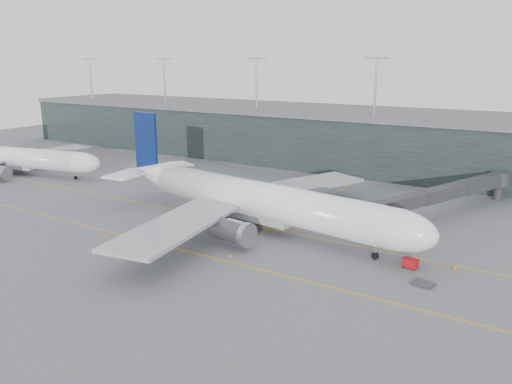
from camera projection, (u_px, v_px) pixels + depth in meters
The scene contains 18 objects.
ground at pixel (257, 218), 93.25m from camera, with size 320.00×320.00×0.00m, color #515155.
taxiline_a at pixel (245, 224), 89.97m from camera, with size 160.00×0.25×0.02m, color orange.
taxiline_b at pixel (188, 251), 76.85m from camera, with size 160.00×0.25×0.02m, color orange.
taxiline_lead_main at pixel (326, 198), 107.08m from camera, with size 0.25×60.00×0.02m, color orange.
taxiline_lead_adj at pixel (78, 160), 148.15m from camera, with size 0.25×60.00×0.02m, color orange.
terminal at pixel (367, 138), 138.87m from camera, with size 240.00×36.00×29.00m.
main_aircraft at pixel (257, 200), 86.31m from camera, with size 65.49×61.08×18.37m.
jet_bridge at pixel (438, 190), 95.75m from camera, with size 17.40×43.51×6.01m.
second_aircraft at pixel (15, 158), 129.00m from camera, with size 54.08×50.08×15.25m.
gse_cart at pixel (410, 263), 70.53m from camera, with size 2.26×1.65×1.41m.
baggage_dolly at pixel (423, 284), 65.34m from camera, with size 2.68×2.14×0.27m, color #333338.
uld_a at pixel (266, 199), 102.78m from camera, with size 2.09×1.75×1.75m.
uld_b at pixel (279, 199), 102.60m from camera, with size 2.56×2.34×1.89m.
uld_c at pixel (290, 200), 101.72m from camera, with size 2.41×2.22×1.76m.
cone_nose at pixel (455, 268), 69.85m from camera, with size 0.50×0.50×0.80m, color #CF6B0B.
cone_wing_stbd at pixel (231, 255), 74.53m from camera, with size 0.42×0.42×0.67m, color orange.
cone_wing_port at pixel (323, 207), 98.66m from camera, with size 0.48×0.48×0.77m, color #CA3D0B.
cone_tail at pixel (183, 221), 90.65m from camera, with size 0.44×0.44×0.70m, color orange.
Camera 1 is at (47.12, -75.47, 28.37)m, focal length 35.00 mm.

